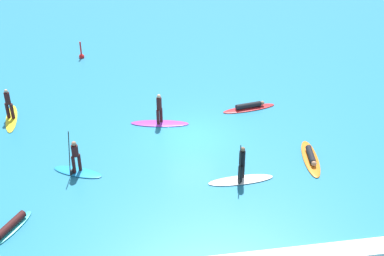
{
  "coord_description": "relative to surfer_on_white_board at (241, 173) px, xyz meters",
  "views": [
    {
      "loc": [
        -3.56,
        -23.25,
        14.49
      ],
      "look_at": [
        0.0,
        0.0,
        0.5
      ],
      "focal_mm": 48.08,
      "sensor_mm": 36.0,
      "label": 1
    }
  ],
  "objects": [
    {
      "name": "ground_plane",
      "position": [
        -1.66,
        4.32,
        -0.44
      ],
      "size": [
        120.0,
        120.0,
        0.0
      ],
      "primitive_type": "plane",
      "color": "teal",
      "rests_on": "ground"
    },
    {
      "name": "surfer_on_white_board",
      "position": [
        0.0,
        0.0,
        0.0
      ],
      "size": [
        3.16,
        0.85,
        2.12
      ],
      "rotation": [
        0.0,
        0.0,
        3.18
      ],
      "color": "white",
      "rests_on": "ground_plane"
    },
    {
      "name": "surfer_on_teal_board",
      "position": [
        -10.2,
        -1.91,
        -0.27
      ],
      "size": [
        1.81,
        2.43,
        0.41
      ],
      "rotation": [
        0.0,
        0.0,
        4.15
      ],
      "color": "#33C6CC",
      "rests_on": "ground_plane"
    },
    {
      "name": "surfer_on_red_board",
      "position": [
        2.13,
        6.82,
        -0.3
      ],
      "size": [
        3.31,
        1.21,
        0.4
      ],
      "rotation": [
        0.0,
        0.0,
        0.17
      ],
      "color": "red",
      "rests_on": "ground_plane"
    },
    {
      "name": "surfer_on_purple_board",
      "position": [
        -3.25,
        5.87,
        -0.02
      ],
      "size": [
        3.32,
        1.32,
        1.85
      ],
      "rotation": [
        0.0,
        0.0,
        2.96
      ],
      "color": "purple",
      "rests_on": "ground_plane"
    },
    {
      "name": "surfer_on_yellow_board",
      "position": [
        -11.54,
        7.69,
        0.03
      ],
      "size": [
        0.91,
        3.26,
        1.88
      ],
      "rotation": [
        0.0,
        0.0,
        4.8
      ],
      "color": "yellow",
      "rests_on": "ground_plane"
    },
    {
      "name": "surfer_on_orange_board",
      "position": [
        3.87,
        1.21,
        -0.32
      ],
      "size": [
        1.27,
        3.35,
        0.39
      ],
      "rotation": [
        0.0,
        0.0,
        4.55
      ],
      "color": "orange",
      "rests_on": "ground_plane"
    },
    {
      "name": "surfer_on_blue_board",
      "position": [
        -7.62,
        1.83,
        0.03
      ],
      "size": [
        2.6,
        1.8,
        2.36
      ],
      "rotation": [
        0.0,
        0.0,
        2.68
      ],
      "color": "#1E8CD1",
      "rests_on": "ground_plane"
    },
    {
      "name": "marker_buoy",
      "position": [
        -7.86,
        16.09,
        -0.24
      ],
      "size": [
        0.38,
        0.38,
        1.3
      ],
      "color": "red",
      "rests_on": "ground_plane"
    }
  ]
}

